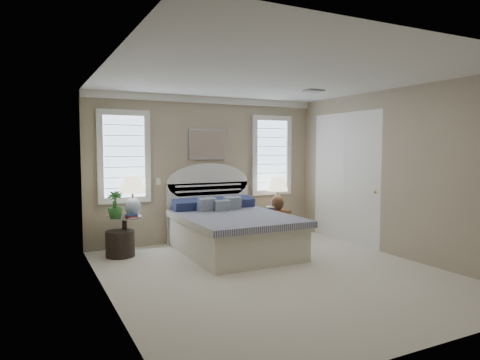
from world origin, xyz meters
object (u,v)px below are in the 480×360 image
bed (231,229)px  lamp_right (278,190)px  side_table_left (125,231)px  nightstand_right (275,217)px  lamp_left (133,191)px  floor_pot (120,244)px

bed → lamp_right: 1.59m
bed → lamp_right: (1.33, 0.66, 0.55)m
side_table_left → nightstand_right: bearing=1.9°
lamp_right → lamp_left: bearing=-177.9°
nightstand_right → lamp_left: 2.89m
floor_pot → lamp_right: bearing=3.4°
side_table_left → floor_pot: side_table_left is taller
side_table_left → nightstand_right: (2.95, 0.10, -0.00)m
side_table_left → nightstand_right: side_table_left is taller
bed → nightstand_right: (1.30, 0.69, 0.00)m
bed → nightstand_right: bed is taller
side_table_left → floor_pot: 0.23m
nightstand_right → lamp_left: lamp_left is taller
nightstand_right → side_table_left: bearing=-178.1°
lamp_left → bed: bearing=-20.3°
nightstand_right → bed: bearing=-152.0°
nightstand_right → lamp_right: (0.03, -0.03, 0.55)m
nightstand_right → lamp_left: bearing=-177.3°
side_table_left → bed: bearing=-19.7°
lamp_left → lamp_right: bearing=2.1°
lamp_right → nightstand_right: bearing=138.3°
nightstand_right → lamp_right: bearing=-41.7°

